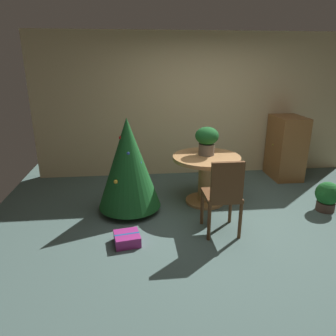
{
  "coord_description": "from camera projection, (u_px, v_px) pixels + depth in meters",
  "views": [
    {
      "loc": [
        -1.17,
        -3.55,
        2.08
      ],
      "look_at": [
        -0.76,
        0.35,
        0.73
      ],
      "focal_mm": 33.12,
      "sensor_mm": 36.0,
      "label": 1
    }
  ],
  "objects": [
    {
      "name": "flower_vase",
      "position": [
        207.0,
        139.0,
        4.61
      ],
      "size": [
        0.35,
        0.35,
        0.42
      ],
      "color": "#665B51",
      "rests_on": "round_dining_table"
    },
    {
      "name": "round_dining_table",
      "position": [
        206.0,
        171.0,
        4.7
      ],
      "size": [
        1.01,
        1.01,
        0.75
      ],
      "color": "#B27F4C",
      "rests_on": "ground_plane"
    },
    {
      "name": "gift_box_purple",
      "position": [
        127.0,
        239.0,
        3.73
      ],
      "size": [
        0.34,
        0.34,
        0.13
      ],
      "color": "#9E287A",
      "rests_on": "ground_plane"
    },
    {
      "name": "holiday_tree",
      "position": [
        128.0,
        163.0,
        4.35
      ],
      "size": [
        0.9,
        0.9,
        1.38
      ],
      "color": "brown",
      "rests_on": "ground_plane"
    },
    {
      "name": "back_wall_panel",
      "position": [
        198.0,
        106.0,
        5.78
      ],
      "size": [
        6.0,
        0.1,
        2.6
      ],
      "primitive_type": "cube",
      "color": "beige",
      "rests_on": "ground_plane"
    },
    {
      "name": "ground_plane",
      "position": [
        227.0,
        226.0,
        4.13
      ],
      "size": [
        6.6,
        6.6,
        0.0
      ],
      "primitive_type": "plane",
      "color": "#4C6660"
    },
    {
      "name": "potted_plant",
      "position": [
        327.0,
        196.0,
        4.51
      ],
      "size": [
        0.34,
        0.34,
        0.44
      ],
      "color": "#4C382D",
      "rests_on": "ground_plane"
    },
    {
      "name": "wooden_chair_near",
      "position": [
        224.0,
        193.0,
        3.78
      ],
      "size": [
        0.43,
        0.45,
        1.0
      ],
      "color": "brown",
      "rests_on": "ground_plane"
    },
    {
      "name": "wooden_cabinet",
      "position": [
        286.0,
        148.0,
        5.74
      ],
      "size": [
        0.53,
        0.7,
        1.15
      ],
      "color": "brown",
      "rests_on": "ground_plane"
    }
  ]
}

